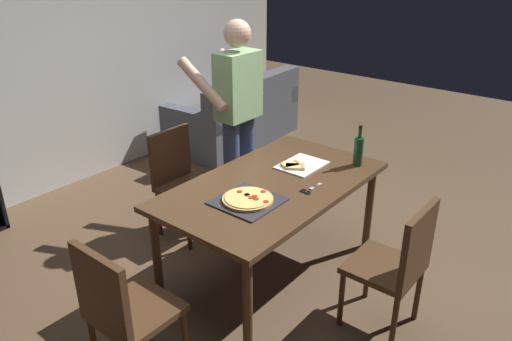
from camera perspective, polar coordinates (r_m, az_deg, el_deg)
ground_plane at (r=3.84m, az=1.78°, el=-11.53°), size 12.00×12.00×0.00m
back_wall at (r=5.18m, az=-22.19°, el=13.24°), size 6.40×0.10×2.80m
dining_table at (r=3.48m, az=1.92°, el=-2.47°), size 1.67×0.96×0.75m
chair_near_camera at (r=3.16m, az=16.13°, el=-10.07°), size 0.42×0.42×0.90m
chair_far_side at (r=4.15m, az=-8.78°, el=-0.68°), size 0.42×0.42×0.90m
chair_left_end at (r=2.80m, az=-15.30°, el=-15.03°), size 0.42×0.42×0.90m
couch at (r=6.15m, az=-2.14°, el=5.99°), size 1.75×0.95×0.85m
person_serving_pizza at (r=4.14m, az=-2.21°, el=6.81°), size 0.55×0.54×1.75m
pepperoni_pizza_on_tray at (r=3.19m, az=-0.96°, el=-3.39°), size 0.39×0.39×0.04m
pizza_slices_on_towel at (r=3.71m, az=5.02°, el=0.62°), size 0.36×0.28×0.03m
wine_bottle at (r=3.75m, az=11.78°, el=2.28°), size 0.07×0.07×0.32m
kitchen_scissors at (r=3.36m, az=6.19°, el=-2.22°), size 0.20×0.09×0.01m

